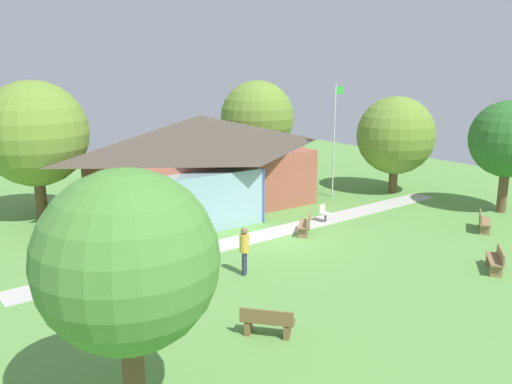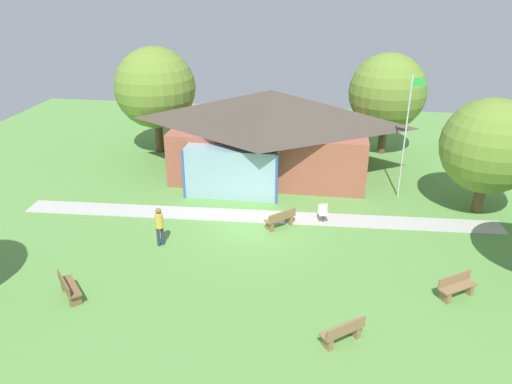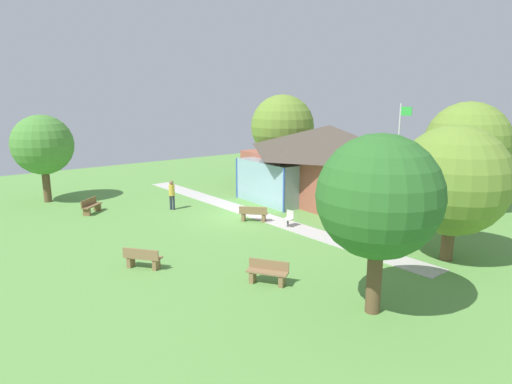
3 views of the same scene
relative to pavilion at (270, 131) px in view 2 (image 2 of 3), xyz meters
name	(u,v)px [view 2 (image 2 of 3)]	position (x,y,z in m)	size (l,w,h in m)	color
ground_plane	(254,226)	(0.12, -6.79, -2.47)	(44.00, 44.00, 0.00)	#609947
pavilion	(270,131)	(0.00, 0.00, 0.00)	(11.48, 8.09, 4.76)	#A35642
footpath	(257,216)	(0.12, -5.81, -2.45)	(22.52, 1.30, 0.03)	#BCB7B2
flagpole	(406,133)	(7.04, -2.43, 0.96)	(0.64, 0.08, 6.25)	silver
bench_lawn_far_right	(457,287)	(8.04, -11.07, -2.06)	(1.49, 1.21, 0.84)	olive
bench_front_right	(343,332)	(3.99, -14.09, -2.06)	(1.45, 1.28, 0.84)	olive
bench_rear_near_path	(280,219)	(1.31, -6.71, -2.06)	(1.39, 1.35, 0.84)	olive
bench_front_left	(69,288)	(-5.60, -13.10, -2.06)	(1.32, 1.41, 0.84)	brown
patio_chair_lawn_spare	(323,214)	(3.21, -5.88, -2.05)	(0.52, 0.52, 0.86)	beige
visitor_strolling_lawn	(159,224)	(-3.56, -9.03, -1.45)	(0.34, 0.34, 1.74)	#2D3347
tree_behind_pavilion_right	(387,92)	(6.73, 4.37, 1.44)	(4.71, 4.71, 6.27)	brown
tree_behind_pavilion_left	(155,88)	(-7.42, 2.61, 1.65)	(4.96, 4.96, 6.61)	brown
tree_east_hedge	(489,146)	(10.60, -3.71, 0.85)	(4.42, 4.42, 5.54)	brown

